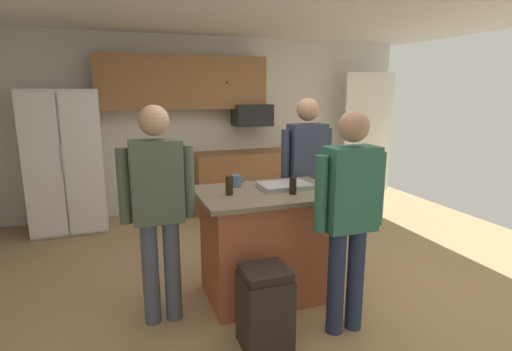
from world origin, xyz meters
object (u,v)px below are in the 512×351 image
object	(u,v)px
person_host_foreground	(349,209)
glass_dark_ale	(229,185)
mug_ceramic_white	(237,181)
trash_bin	(265,308)
person_elder_center	(158,201)
refrigerator	(66,161)
kitchen_island	(267,243)
serving_tray	(285,186)
person_guest_right	(306,169)
microwave_over_range	(252,115)
tumbler_amber	(293,186)

from	to	relation	value
person_host_foreground	glass_dark_ale	distance (m)	1.01
mug_ceramic_white	trash_bin	xyz separation A→B (m)	(-0.08, -0.95, -0.73)
person_elder_center	mug_ceramic_white	size ratio (longest dim) A/B	14.08
refrigerator	kitchen_island	world-z (taller)	refrigerator
person_elder_center	mug_ceramic_white	bearing A→B (deg)	18.80
person_elder_center	kitchen_island	bearing A→B (deg)	0.00
kitchen_island	serving_tray	world-z (taller)	serving_tray
person_host_foreground	person_elder_center	bearing A→B (deg)	38.03
person_guest_right	glass_dark_ale	world-z (taller)	person_guest_right
refrigerator	microwave_over_range	xyz separation A→B (m)	(2.60, 0.12, 0.53)
refrigerator	microwave_over_range	distance (m)	2.66
refrigerator	person_elder_center	world-z (taller)	refrigerator
glass_dark_ale	microwave_over_range	bearing A→B (deg)	67.26
person_host_foreground	kitchen_island	bearing A→B (deg)	0.00
person_guest_right	glass_dark_ale	bearing A→B (deg)	-10.97
microwave_over_range	tumbler_amber	distance (m)	2.90
tumbler_amber	person_host_foreground	bearing A→B (deg)	-70.26
microwave_over_range	serving_tray	distance (m)	2.70
refrigerator	serving_tray	xyz separation A→B (m)	(2.02, -2.48, 0.07)
kitchen_island	trash_bin	world-z (taller)	kitchen_island
microwave_over_range	trash_bin	distance (m)	3.69
refrigerator	person_host_foreground	world-z (taller)	refrigerator
kitchen_island	glass_dark_ale	bearing A→B (deg)	-178.46
mug_ceramic_white	person_host_foreground	bearing A→B (deg)	-58.97
kitchen_island	person_host_foreground	world-z (taller)	person_host_foreground
person_guest_right	tumbler_amber	distance (m)	0.88
person_host_foreground	person_elder_center	world-z (taller)	person_elder_center
refrigerator	serving_tray	world-z (taller)	refrigerator
trash_bin	microwave_over_range	bearing A→B (deg)	72.52
person_elder_center	tumbler_amber	world-z (taller)	person_elder_center
glass_dark_ale	serving_tray	xyz separation A→B (m)	(0.53, 0.05, -0.06)
kitchen_island	person_host_foreground	bearing A→B (deg)	-62.89
refrigerator	person_guest_right	xyz separation A→B (m)	(2.49, -1.96, 0.10)
serving_tray	kitchen_island	bearing A→B (deg)	-165.91
microwave_over_range	person_host_foreground	distance (m)	3.41
mug_ceramic_white	glass_dark_ale	world-z (taller)	glass_dark_ale
person_elder_center	serving_tray	bearing A→B (deg)	1.21
microwave_over_range	serving_tray	xyz separation A→B (m)	(-0.58, -2.59, -0.46)
mug_ceramic_white	kitchen_island	bearing A→B (deg)	-48.97
glass_dark_ale	refrigerator	bearing A→B (deg)	120.48
glass_dark_ale	trash_bin	xyz separation A→B (m)	(0.06, -0.70, -0.75)
kitchen_island	person_host_foreground	distance (m)	0.94
tumbler_amber	person_guest_right	bearing A→B (deg)	56.42
refrigerator	mug_ceramic_white	bearing A→B (deg)	-54.51
serving_tray	trash_bin	distance (m)	1.12
person_elder_center	glass_dark_ale	distance (m)	0.61
person_guest_right	person_elder_center	xyz separation A→B (m)	(-1.59, -0.67, -0.01)
person_elder_center	trash_bin	xyz separation A→B (m)	(0.65, -0.60, -0.70)
microwave_over_range	person_guest_right	world-z (taller)	person_guest_right
tumbler_amber	trash_bin	distance (m)	1.03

